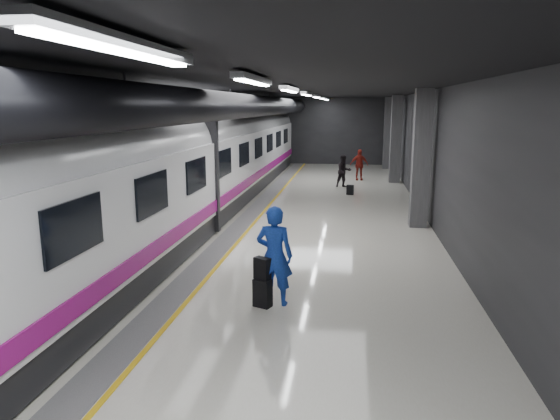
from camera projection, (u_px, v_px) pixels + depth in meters
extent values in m
plane|color=beige|center=(274.00, 236.00, 15.43)|extent=(40.00, 40.00, 0.00)
cube|color=black|center=(274.00, 87.00, 14.51)|extent=(10.00, 40.00, 0.02)
cube|color=#28282B|center=(319.00, 131.00, 34.35)|extent=(10.00, 0.02, 4.50)
cube|color=#28282B|center=(117.00, 161.00, 15.68)|extent=(0.02, 40.00, 4.50)
cube|color=#28282B|center=(446.00, 167.00, 14.27)|extent=(0.02, 40.00, 4.50)
cube|color=slate|center=(231.00, 234.00, 15.62)|extent=(0.65, 39.80, 0.01)
cube|color=yellow|center=(244.00, 235.00, 15.56)|extent=(0.10, 39.80, 0.01)
cylinder|color=black|center=(230.00, 106.00, 14.81)|extent=(0.80, 38.00, 0.80)
cube|color=silver|center=(126.00, 45.00, 3.79)|extent=(0.22, 2.60, 0.10)
cube|color=silver|center=(254.00, 79.00, 8.64)|extent=(0.22, 2.60, 0.10)
cube|color=silver|center=(290.00, 89.00, 13.48)|extent=(0.22, 2.60, 0.10)
cube|color=silver|center=(307.00, 94.00, 18.32)|extent=(0.22, 2.60, 0.10)
cube|color=silver|center=(317.00, 96.00, 23.17)|extent=(0.22, 2.60, 0.10)
cube|color=silver|center=(323.00, 98.00, 28.01)|extent=(0.22, 2.60, 0.10)
cube|color=silver|center=(327.00, 99.00, 31.89)|extent=(0.22, 2.60, 0.10)
cube|color=#515154|center=(421.00, 159.00, 16.27)|extent=(0.55, 0.55, 4.50)
cube|color=#515154|center=(396.00, 139.00, 25.96)|extent=(0.55, 0.55, 4.50)
cube|color=#515154|center=(388.00, 133.00, 31.77)|extent=(0.55, 0.55, 4.50)
cube|color=black|center=(173.00, 222.00, 15.82)|extent=(2.80, 38.00, 0.60)
cube|color=white|center=(171.00, 178.00, 15.53)|extent=(2.90, 38.00, 2.20)
cylinder|color=white|center=(170.00, 147.00, 15.34)|extent=(2.80, 38.00, 2.80)
cube|color=#8D0C6E|center=(217.00, 204.00, 15.49)|extent=(0.04, 38.00, 0.35)
cube|color=black|center=(171.00, 170.00, 15.48)|extent=(3.05, 0.25, 3.80)
cube|color=black|center=(74.00, 228.00, 7.49)|extent=(0.05, 1.60, 0.85)
cube|color=black|center=(152.00, 194.00, 10.40)|extent=(0.05, 1.60, 0.85)
cube|color=black|center=(196.00, 175.00, 13.31)|extent=(0.05, 1.60, 0.85)
cube|color=black|center=(225.00, 162.00, 16.21)|extent=(0.05, 1.60, 0.85)
cube|color=black|center=(244.00, 154.00, 19.12)|extent=(0.05, 1.60, 0.85)
cube|color=black|center=(259.00, 148.00, 22.02)|extent=(0.05, 1.60, 0.85)
cube|color=black|center=(270.00, 143.00, 24.93)|extent=(0.05, 1.60, 0.85)
cube|color=black|center=(279.00, 139.00, 27.84)|extent=(0.05, 1.60, 0.85)
cube|color=black|center=(286.00, 136.00, 30.74)|extent=(0.05, 1.60, 0.85)
imported|color=blue|center=(275.00, 256.00, 9.96)|extent=(0.78, 0.54, 2.03)
cube|color=black|center=(263.00, 293.00, 9.96)|extent=(0.41, 0.34, 0.57)
cube|color=black|center=(262.00, 268.00, 9.89)|extent=(0.37, 0.32, 0.44)
imported|color=black|center=(344.00, 171.00, 24.59)|extent=(0.97, 0.89, 1.61)
imported|color=maroon|center=(359.00, 165.00, 26.99)|extent=(1.03, 0.55, 1.67)
cube|color=black|center=(350.00, 190.00, 22.62)|extent=(0.34, 0.26, 0.45)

